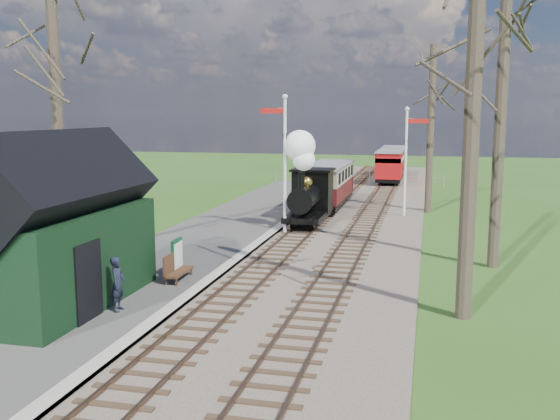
% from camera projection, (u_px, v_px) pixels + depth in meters
% --- Properties ---
extents(ground, '(140.00, 140.00, 0.00)m').
position_uv_depth(ground, '(138.00, 388.00, 12.39)').
color(ground, '#305219').
rests_on(ground, ground).
extents(distant_hills, '(114.40, 48.00, 22.02)m').
position_uv_depth(distant_hills, '(390.00, 291.00, 76.43)').
color(distant_hills, '#385B23').
rests_on(distant_hills, ground).
extents(ballast_bed, '(8.00, 60.00, 0.10)m').
position_uv_depth(ballast_bed, '(347.00, 214.00, 33.22)').
color(ballast_bed, brown).
rests_on(ballast_bed, ground).
extents(track_near, '(1.60, 60.00, 0.15)m').
position_uv_depth(track_near, '(323.00, 213.00, 33.51)').
color(track_near, brown).
rests_on(track_near, ground).
extents(track_far, '(1.60, 60.00, 0.15)m').
position_uv_depth(track_far, '(371.00, 214.00, 32.92)').
color(track_far, brown).
rests_on(track_far, ground).
extents(platform, '(5.00, 44.00, 0.20)m').
position_uv_depth(platform, '(211.00, 238.00, 26.63)').
color(platform, '#474442').
rests_on(platform, ground).
extents(coping_strip, '(0.40, 44.00, 0.21)m').
position_uv_depth(coping_strip, '(262.00, 241.00, 26.10)').
color(coping_strip, '#B2AD9E').
rests_on(coping_strip, ground).
extents(station_shed, '(3.25, 6.30, 4.78)m').
position_uv_depth(station_shed, '(56.00, 230.00, 16.87)').
color(station_shed, black).
rests_on(station_shed, platform).
extents(semaphore_near, '(1.22, 0.24, 6.22)m').
position_uv_depth(semaphore_near, '(283.00, 154.00, 27.38)').
color(semaphore_near, silver).
rests_on(semaphore_near, ground).
extents(semaphore_far, '(1.22, 0.24, 5.72)m').
position_uv_depth(semaphore_far, '(407.00, 153.00, 32.01)').
color(semaphore_far, silver).
rests_on(semaphore_far, ground).
extents(bare_trees, '(15.51, 22.39, 12.00)m').
position_uv_depth(bare_trees, '(304.00, 119.00, 20.98)').
color(bare_trees, '#382D23').
rests_on(bare_trees, ground).
extents(fence_line, '(12.60, 0.08, 1.00)m').
position_uv_depth(fence_line, '(358.00, 178.00, 46.83)').
color(fence_line, slate).
rests_on(fence_line, ground).
extents(locomotive, '(1.79, 4.17, 4.47)m').
position_uv_depth(locomotive, '(308.00, 185.00, 29.14)').
color(locomotive, black).
rests_on(locomotive, ground).
extents(coach, '(2.08, 7.15, 2.19)m').
position_uv_depth(coach, '(328.00, 183.00, 35.05)').
color(coach, black).
rests_on(coach, ground).
extents(red_carriage_a, '(1.97, 4.87, 2.07)m').
position_uv_depth(red_carriage_a, '(390.00, 166.00, 47.20)').
color(red_carriage_a, black).
rests_on(red_carriage_a, ground).
extents(red_carriage_b, '(1.97, 4.87, 2.07)m').
position_uv_depth(red_carriage_b, '(394.00, 160.00, 52.49)').
color(red_carriage_b, black).
rests_on(red_carriage_b, ground).
extents(sign_board, '(0.14, 0.83, 1.21)m').
position_uv_depth(sign_board, '(177.00, 258.00, 20.04)').
color(sign_board, '#0E4522').
rests_on(sign_board, platform).
extents(bench, '(0.47, 1.53, 0.87)m').
position_uv_depth(bench, '(176.00, 267.00, 19.65)').
color(bench, '#492C1A').
rests_on(bench, platform).
extents(person, '(0.41, 0.57, 1.47)m').
position_uv_depth(person, '(118.00, 284.00, 16.50)').
color(person, black).
rests_on(person, platform).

